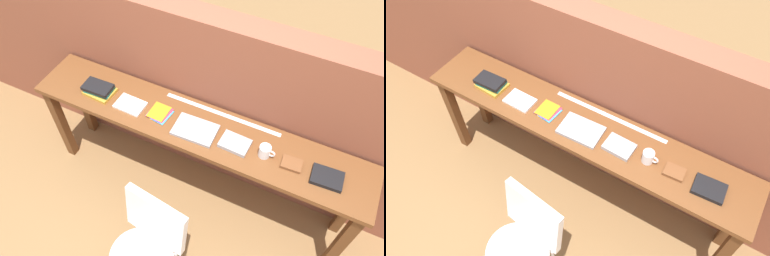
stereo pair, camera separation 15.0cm
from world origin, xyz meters
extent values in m
plane|color=olive|center=(0.00, 0.00, 0.00)|extent=(40.00, 40.00, 0.00)
cube|color=brown|center=(0.00, 0.64, 0.77)|extent=(6.00, 0.20, 1.55)
cube|color=brown|center=(0.00, 0.30, 0.86)|extent=(2.50, 0.44, 0.04)
cube|color=#5B341A|center=(-1.19, 0.14, 0.42)|extent=(0.07, 0.07, 0.84)
cube|color=#5B341A|center=(1.19, 0.14, 0.42)|extent=(0.07, 0.07, 0.84)
cube|color=#5B341A|center=(-1.19, 0.46, 0.42)|extent=(0.07, 0.07, 0.84)
cube|color=#5B341A|center=(1.19, 0.46, 0.42)|extent=(0.07, 0.07, 0.84)
cube|color=white|center=(0.05, -0.37, 0.69)|extent=(0.45, 0.16, 0.40)
cylinder|color=#B2B2B7|center=(-0.12, -0.38, 0.21)|extent=(0.02, 0.02, 0.41)
cube|color=gold|center=(-0.77, 0.26, 0.89)|extent=(0.23, 0.18, 0.03)
cube|color=#19757A|center=(-0.77, 0.27, 0.92)|extent=(0.21, 0.15, 0.02)
cube|color=black|center=(-0.78, 0.26, 0.94)|extent=(0.22, 0.14, 0.03)
cube|color=white|center=(-0.50, 0.25, 0.89)|extent=(0.22, 0.15, 0.02)
cube|color=yellow|center=(-0.26, 0.28, 0.88)|extent=(0.11, 0.16, 0.00)
cube|color=#3399D8|center=(-0.25, 0.27, 0.88)|extent=(0.12, 0.16, 0.00)
cube|color=#E5334C|center=(-0.26, 0.28, 0.89)|extent=(0.13, 0.16, 0.00)
cube|color=purple|center=(-0.28, 0.28, 0.89)|extent=(0.14, 0.16, 0.00)
cube|color=orange|center=(-0.28, 0.28, 0.89)|extent=(0.13, 0.15, 0.00)
cube|color=#9E9EA3|center=(0.02, 0.25, 0.89)|extent=(0.30, 0.21, 0.02)
cube|color=#9E9EA3|center=(0.31, 0.26, 0.89)|extent=(0.20, 0.15, 0.03)
cylinder|color=white|center=(0.51, 0.27, 0.93)|extent=(0.08, 0.08, 0.09)
torus|color=white|center=(0.56, 0.27, 0.93)|extent=(0.06, 0.01, 0.06)
cube|color=brown|center=(0.70, 0.27, 0.89)|extent=(0.14, 0.11, 0.02)
cube|color=black|center=(0.93, 0.27, 0.89)|extent=(0.20, 0.16, 0.03)
cube|color=silver|center=(0.13, 0.47, 0.88)|extent=(0.87, 0.03, 0.00)
camera|label=1|loc=(0.69, -1.17, 2.92)|focal=35.00mm
camera|label=2|loc=(0.83, -1.10, 2.92)|focal=35.00mm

